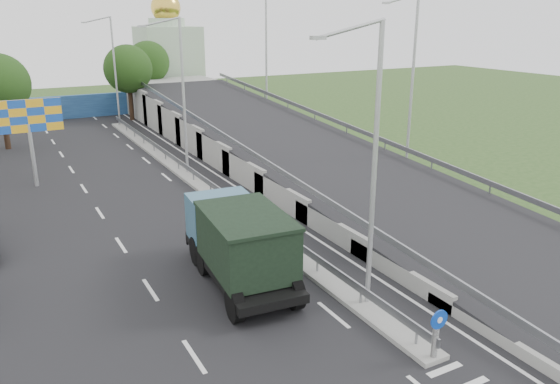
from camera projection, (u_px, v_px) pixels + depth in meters
road_surface at (168, 209)px, 30.60m from camera, size 26.00×90.00×0.04m
median at (194, 181)px, 35.28m from camera, size 1.00×44.00×0.20m
overpass_ramp at (294, 144)px, 38.17m from camera, size 10.00×50.00×3.50m
median_guardrail at (193, 172)px, 35.08m from camera, size 0.09×44.00×0.71m
sign_bollard at (436, 334)px, 16.74m from camera, size 0.64×0.23×1.67m
lamp_post_near at (371, 155)px, 18.51m from camera, size 2.74×0.18×10.08m
lamp_post_mid at (180, 89)px, 35.23m from camera, size 2.74×0.18×10.08m
lamp_post_far at (113, 65)px, 51.96m from camera, size 2.74×0.18×10.08m
blue_wall at (64, 108)px, 56.54m from camera, size 30.00×0.50×2.40m
church at (169, 57)px, 68.30m from camera, size 7.00×7.00×13.80m
billboard at (28, 121)px, 33.28m from camera, size 4.00×0.24×5.50m
tree_median_far at (128, 69)px, 54.68m from camera, size 4.80×4.80×7.60m
tree_ramp_far at (148, 62)px, 62.35m from camera, size 4.80×4.80×7.60m
dump_truck at (239, 240)px, 21.75m from camera, size 3.34×7.53×3.23m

